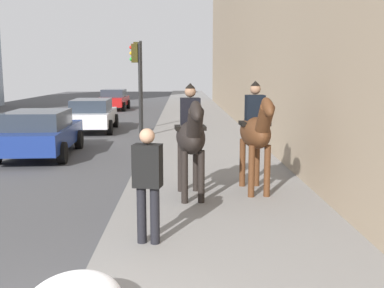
{
  "coord_description": "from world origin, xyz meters",
  "views": [
    {
      "loc": [
        -3.74,
        -1.23,
        2.6
      ],
      "look_at": [
        4.0,
        -1.41,
        1.4
      ],
      "focal_mm": 43.15,
      "sensor_mm": 36.0,
      "label": 1
    }
  ],
  "objects_px": {
    "pedestrian_greeting": "(148,178)",
    "traffic_light_near_curb": "(137,75)",
    "traffic_light_far_curb": "(139,71)",
    "mounted_horse_far": "(256,131)",
    "car_mid_lane": "(92,114)",
    "car_far_lane": "(114,99)",
    "car_near_lane": "(40,132)",
    "mounted_horse_near": "(191,135)"
  },
  "relations": [
    {
      "from": "mounted_horse_far",
      "to": "mounted_horse_near",
      "type": "bearing_deg",
      "value": -76.96
    },
    {
      "from": "mounted_horse_near",
      "to": "car_far_lane",
      "type": "xyz_separation_m",
      "value": [
        23.39,
        4.92,
        -0.63
      ]
    },
    {
      "from": "mounted_horse_near",
      "to": "traffic_light_near_curb",
      "type": "relative_size",
      "value": 0.61
    },
    {
      "from": "traffic_light_near_curb",
      "to": "car_near_lane",
      "type": "bearing_deg",
      "value": 142.1
    },
    {
      "from": "car_near_lane",
      "to": "traffic_light_near_curb",
      "type": "height_order",
      "value": "traffic_light_near_curb"
    },
    {
      "from": "traffic_light_far_curb",
      "to": "mounted_horse_far",
      "type": "bearing_deg",
      "value": -162.93
    },
    {
      "from": "traffic_light_near_curb",
      "to": "traffic_light_far_curb",
      "type": "relative_size",
      "value": 0.94
    },
    {
      "from": "pedestrian_greeting",
      "to": "car_near_lane",
      "type": "xyz_separation_m",
      "value": [
        7.85,
        3.93,
        -0.34
      ]
    },
    {
      "from": "mounted_horse_near",
      "to": "car_mid_lane",
      "type": "height_order",
      "value": "mounted_horse_near"
    },
    {
      "from": "mounted_horse_far",
      "to": "traffic_light_far_curb",
      "type": "bearing_deg",
      "value": -166.96
    },
    {
      "from": "mounted_horse_far",
      "to": "traffic_light_near_curb",
      "type": "height_order",
      "value": "traffic_light_near_curb"
    },
    {
      "from": "car_near_lane",
      "to": "mounted_horse_far",
      "type": "bearing_deg",
      "value": -132.36
    },
    {
      "from": "pedestrian_greeting",
      "to": "traffic_light_near_curb",
      "type": "relative_size",
      "value": 0.46
    },
    {
      "from": "traffic_light_far_curb",
      "to": "mounted_horse_near",
      "type": "bearing_deg",
      "value": -169.9
    },
    {
      "from": "mounted_horse_far",
      "to": "car_far_lane",
      "type": "relative_size",
      "value": 0.6
    },
    {
      "from": "traffic_light_near_curb",
      "to": "mounted_horse_far",
      "type": "bearing_deg",
      "value": -159.22
    },
    {
      "from": "mounted_horse_near",
      "to": "pedestrian_greeting",
      "type": "bearing_deg",
      "value": -20.05
    },
    {
      "from": "mounted_horse_far",
      "to": "car_near_lane",
      "type": "xyz_separation_m",
      "value": [
        4.96,
        5.95,
        -0.65
      ]
    },
    {
      "from": "mounted_horse_near",
      "to": "traffic_light_near_curb",
      "type": "xyz_separation_m",
      "value": [
        8.89,
        1.87,
        1.12
      ]
    },
    {
      "from": "car_far_lane",
      "to": "mounted_horse_near",
      "type": "bearing_deg",
      "value": 13.01
    },
    {
      "from": "mounted_horse_far",
      "to": "traffic_light_near_curb",
      "type": "xyz_separation_m",
      "value": [
        8.48,
        3.22,
        1.09
      ]
    },
    {
      "from": "mounted_horse_far",
      "to": "car_near_lane",
      "type": "distance_m",
      "value": 7.78
    },
    {
      "from": "traffic_light_far_curb",
      "to": "car_mid_lane",
      "type": "bearing_deg",
      "value": 85.95
    },
    {
      "from": "mounted_horse_far",
      "to": "car_mid_lane",
      "type": "relative_size",
      "value": 0.52
    },
    {
      "from": "mounted_horse_far",
      "to": "traffic_light_near_curb",
      "type": "bearing_deg",
      "value": -163.25
    },
    {
      "from": "mounted_horse_near",
      "to": "car_mid_lane",
      "type": "xyz_separation_m",
      "value": [
        11.59,
        4.16,
        -0.62
      ]
    },
    {
      "from": "mounted_horse_near",
      "to": "mounted_horse_far",
      "type": "distance_m",
      "value": 1.41
    },
    {
      "from": "mounted_horse_far",
      "to": "traffic_light_far_curb",
      "type": "relative_size",
      "value": 0.59
    },
    {
      "from": "pedestrian_greeting",
      "to": "traffic_light_far_curb",
      "type": "bearing_deg",
      "value": 16.87
    },
    {
      "from": "pedestrian_greeting",
      "to": "car_mid_lane",
      "type": "height_order",
      "value": "pedestrian_greeting"
    },
    {
      "from": "mounted_horse_near",
      "to": "mounted_horse_far",
      "type": "height_order",
      "value": "mounted_horse_far"
    },
    {
      "from": "car_far_lane",
      "to": "car_near_lane",
      "type": "bearing_deg",
      "value": 2.13
    },
    {
      "from": "traffic_light_near_curb",
      "to": "mounted_horse_near",
      "type": "bearing_deg",
      "value": -168.13
    },
    {
      "from": "car_far_lane",
      "to": "traffic_light_near_curb",
      "type": "bearing_deg",
      "value": 13.02
    },
    {
      "from": "car_mid_lane",
      "to": "mounted_horse_near",
      "type": "bearing_deg",
      "value": -163.07
    },
    {
      "from": "car_near_lane",
      "to": "traffic_light_near_curb",
      "type": "relative_size",
      "value": 1.19
    },
    {
      "from": "mounted_horse_near",
      "to": "car_mid_lane",
      "type": "relative_size",
      "value": 0.51
    },
    {
      "from": "mounted_horse_near",
      "to": "car_mid_lane",
      "type": "distance_m",
      "value": 12.33
    },
    {
      "from": "traffic_light_near_curb",
      "to": "traffic_light_far_curb",
      "type": "xyz_separation_m",
      "value": [
        2.55,
        0.17,
        0.14
      ]
    },
    {
      "from": "mounted_horse_near",
      "to": "car_near_lane",
      "type": "relative_size",
      "value": 0.51
    },
    {
      "from": "mounted_horse_near",
      "to": "pedestrian_greeting",
      "type": "distance_m",
      "value": 2.58
    },
    {
      "from": "car_far_lane",
      "to": "traffic_light_near_curb",
      "type": "height_order",
      "value": "traffic_light_near_curb"
    }
  ]
}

